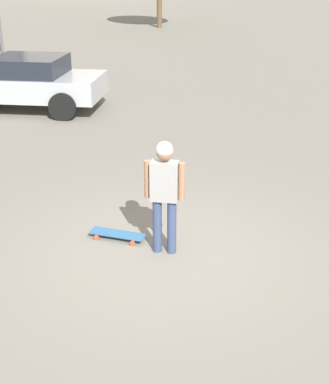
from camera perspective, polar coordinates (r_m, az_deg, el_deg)
The scene contains 4 objects.
ground_plane at distance 7.62m, azimuth 0.00°, elevation -6.34°, with size 220.00×220.00×0.00m, color gray.
person at distance 7.18m, azimuth 0.00°, elevation 0.54°, with size 0.35×0.50×1.63m.
skateboard at distance 7.95m, azimuth -5.04°, elevation -4.52°, with size 0.68×0.81×0.09m.
car_parked_near at distance 15.20m, azimuth -14.34°, elevation 11.33°, with size 3.42×4.44×1.44m.
Camera 1 is at (-6.29, 2.04, 3.80)m, focal length 50.00 mm.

